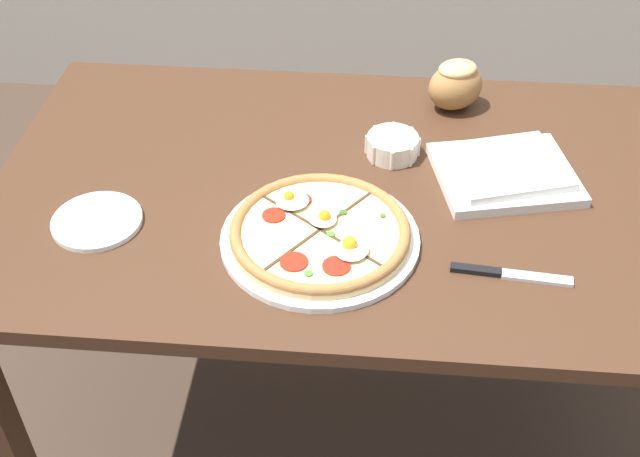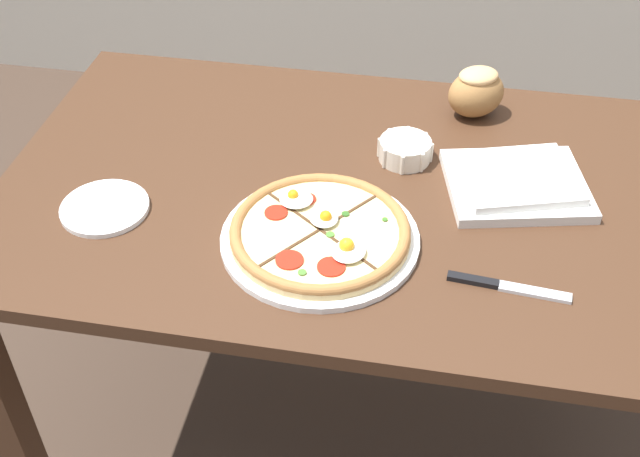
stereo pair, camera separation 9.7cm
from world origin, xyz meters
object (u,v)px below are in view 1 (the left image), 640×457
Objects in this scene: dining_table at (341,225)px; napkin_folded at (505,172)px; ramekin_bowl at (392,145)px; side_saucer at (97,221)px; bread_piece_near at (456,84)px; knife_main at (510,274)px; pizza at (320,233)px.

napkin_folded reaches higher than dining_table.
ramekin_bowl is 0.22m from napkin_folded.
ramekin_bowl is at bearing 26.16° from side_saucer.
bread_piece_near is at bearing 34.35° from side_saucer.
knife_main is (0.20, -0.33, -0.02)m from ramekin_bowl.
knife_main is at bearing -5.86° from side_saucer.
bread_piece_near is at bearing 53.08° from dining_table.
pizza is 0.30m from ramekin_bowl.
dining_table is 0.40m from bread_piece_near.
bread_piece_near is 0.74× the size of knife_main.
side_saucer is at bearing -145.65° from bread_piece_near.
pizza is at bearing -2.13° from side_saucer.
dining_table is 3.83× the size of pizza.
knife_main is at bearing -93.18° from napkin_folded.
napkin_folded is at bearing 32.12° from pizza.
knife_main reaches higher than dining_table.
ramekin_bowl reaches higher than dining_table.
pizza is at bearing -147.88° from napkin_folded.
pizza is at bearing 174.68° from knife_main.
dining_table is 0.20m from pizza.
pizza is 1.72× the size of knife_main.
side_saucer is (-0.40, 0.01, -0.01)m from pizza.
bread_piece_near is (0.13, 0.19, 0.03)m from ramekin_bowl.
pizza is at bearing -118.40° from bread_piece_near.
pizza reaches higher than side_saucer.
dining_table is at bearing 19.22° from side_saucer.
dining_table is 8.24× the size of side_saucer.
dining_table is 6.58× the size of knife_main.
ramekin_bowl is at bearing 126.41° from knife_main.
dining_table is 0.46m from side_saucer.
bread_piece_near reaches higher than ramekin_bowl.
knife_main is at bearing -82.00° from bread_piece_near.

